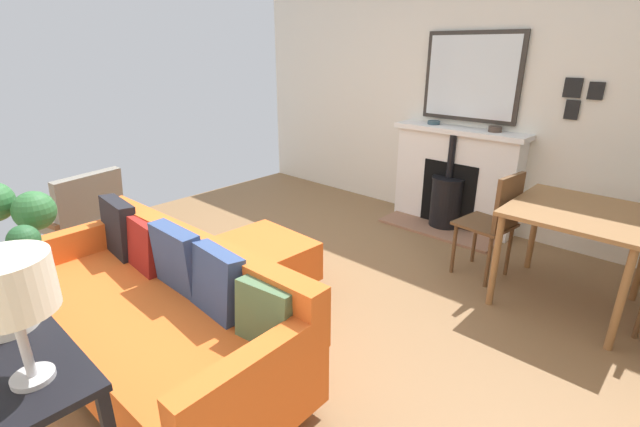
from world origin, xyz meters
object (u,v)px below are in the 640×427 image
object	(u,v)px
fireplace	(453,182)
armchair_accent	(82,212)
mantel_bowl_near	(434,122)
dining_chair_near_fireplace	(496,218)
mantel_bowl_far	(495,129)
table_lamp_far_end	(8,289)
sofa	(155,313)
dining_table	(578,223)
ottoman	(263,260)

from	to	relation	value
fireplace	armchair_accent	xyz separation A→B (m)	(3.01, -2.03, -0.02)
fireplace	mantel_bowl_near	world-z (taller)	mantel_bowl_near
fireplace	dining_chair_near_fireplace	world-z (taller)	fireplace
fireplace	mantel_bowl_far	xyz separation A→B (m)	(-0.04, 0.35, 0.61)
armchair_accent	table_lamp_far_end	bearing A→B (deg)	67.44
mantel_bowl_far	table_lamp_far_end	distance (m)	4.09
mantel_bowl_far	sofa	xyz separation A→B (m)	(3.34, -0.57, -0.73)
mantel_bowl_far	sofa	world-z (taller)	mantel_bowl_far
table_lamp_far_end	mantel_bowl_near	bearing A→B (deg)	-169.38
armchair_accent	dining_table	size ratio (longest dim) A/B	0.91
ottoman	mantel_bowl_far	bearing A→B (deg)	160.93
sofa	dining_table	world-z (taller)	sofa
mantel_bowl_far	sofa	size ratio (longest dim) A/B	0.06
ottoman	armchair_accent	bearing A→B (deg)	-64.69
fireplace	mantel_bowl_far	world-z (taller)	mantel_bowl_far
table_lamp_far_end	dining_chair_near_fireplace	bearing A→B (deg)	173.53
armchair_accent	dining_chair_near_fireplace	xyz separation A→B (m)	(-2.14, 2.84, 0.08)
armchair_accent	dining_chair_near_fireplace	bearing A→B (deg)	127.00
mantel_bowl_near	armchair_accent	xyz separation A→B (m)	(3.06, -1.71, -0.62)
mantel_bowl_near	sofa	world-z (taller)	mantel_bowl_near
table_lamp_far_end	sofa	bearing A→B (deg)	-138.26
sofa	armchair_accent	distance (m)	1.83
mantel_bowl_far	dining_chair_near_fireplace	world-z (taller)	mantel_bowl_far
mantel_bowl_far	armchair_accent	xyz separation A→B (m)	(3.06, -2.37, -0.63)
mantel_bowl_far	armchair_accent	size ratio (longest dim) A/B	0.15
ottoman	table_lamp_far_end	size ratio (longest dim) A/B	1.58
sofa	table_lamp_far_end	xyz separation A→B (m)	(0.75, 0.67, 0.76)
fireplace	table_lamp_far_end	bearing A→B (deg)	6.34
ottoman	dining_table	world-z (taller)	dining_table
fireplace	table_lamp_far_end	size ratio (longest dim) A/B	2.95
armchair_accent	dining_chair_near_fireplace	world-z (taller)	dining_chair_near_fireplace
dining_chair_near_fireplace	ottoman	bearing A→B (deg)	-42.19
fireplace	sofa	xyz separation A→B (m)	(3.29, -0.22, -0.13)
sofa	dining_table	distance (m)	2.93
mantel_bowl_far	armchair_accent	world-z (taller)	mantel_bowl_far
mantel_bowl_near	table_lamp_far_end	bearing A→B (deg)	10.62
fireplace	dining_chair_near_fireplace	size ratio (longest dim) A/B	1.52
mantel_bowl_far	dining_chair_near_fireplace	bearing A→B (deg)	26.65
ottoman	table_lamp_far_end	world-z (taller)	table_lamp_far_end
armchair_accent	table_lamp_far_end	size ratio (longest dim) A/B	1.76
fireplace	dining_table	distance (m)	1.64
mantel_bowl_far	armchair_accent	bearing A→B (deg)	-37.81
mantel_bowl_near	ottoman	distance (m)	2.46
fireplace	dining_table	size ratio (longest dim) A/B	1.52
fireplace	table_lamp_far_end	xyz separation A→B (m)	(4.04, 0.45, 0.63)
fireplace	dining_table	bearing A→B (deg)	58.03
ottoman	dining_chair_near_fireplace	size ratio (longest dim) A/B	0.81
mantel_bowl_far	dining_table	xyz separation A→B (m)	(0.91, 1.04, -0.43)
fireplace	mantel_bowl_near	distance (m)	0.68
dining_chair_near_fireplace	armchair_accent	bearing A→B (deg)	-53.00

